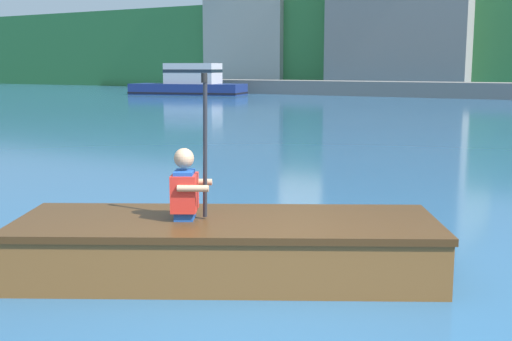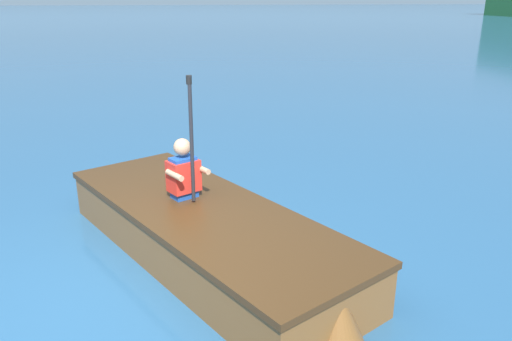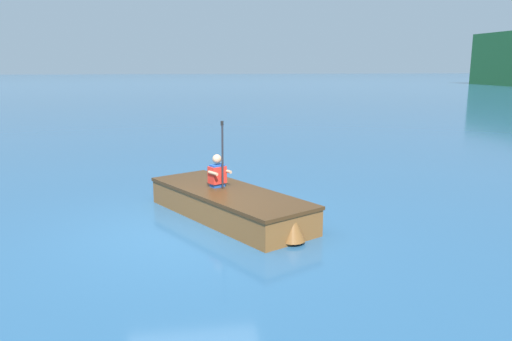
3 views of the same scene
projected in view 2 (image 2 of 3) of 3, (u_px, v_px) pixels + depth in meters
ground_plane at (129, 303)px, 4.14m from camera, size 300.00×300.00×0.00m
rowboat_foreground at (208, 231)px, 4.77m from camera, size 3.74×2.82×0.50m
person_paddler at (184, 171)px, 4.89m from camera, size 0.44×0.44×1.24m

